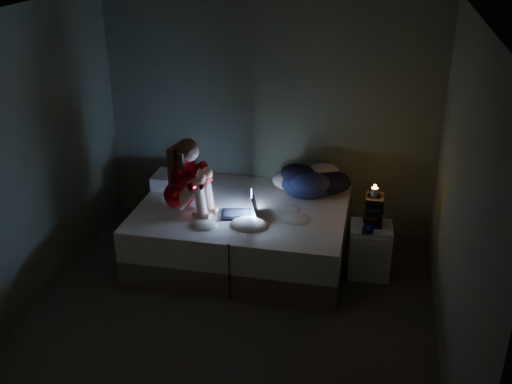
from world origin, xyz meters
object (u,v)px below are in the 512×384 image
(woman, at_px, (178,174))
(laptop, at_px, (239,204))
(phone, at_px, (365,230))
(candle, at_px, (375,190))
(bed, at_px, (242,232))
(nightstand, at_px, (370,250))

(woman, bearing_deg, laptop, 10.54)
(woman, xyz_separation_m, phone, (1.84, 0.00, -0.42))
(laptop, height_order, candle, candle)
(bed, height_order, woman, woman)
(candle, bearing_deg, bed, 179.10)
(nightstand, bearing_deg, phone, -121.74)
(bed, height_order, laptop, laptop)
(bed, bearing_deg, nightstand, -2.84)
(laptop, bearing_deg, bed, 81.08)
(laptop, relative_size, nightstand, 0.67)
(bed, distance_m, laptop, 0.45)
(woman, distance_m, nightstand, 2.02)
(woman, height_order, candle, woman)
(phone, bearing_deg, woman, -177.24)
(woman, xyz_separation_m, laptop, (0.61, -0.01, -0.26))
(phone, bearing_deg, nightstand, 64.06)
(nightstand, xyz_separation_m, phone, (-0.06, -0.11, 0.27))
(bed, distance_m, woman, 0.91)
(nightstand, distance_m, phone, 0.30)
(bed, xyz_separation_m, nightstand, (1.30, -0.06, -0.02))
(candle, bearing_deg, phone, -110.36)
(phone, bearing_deg, bed, 174.65)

